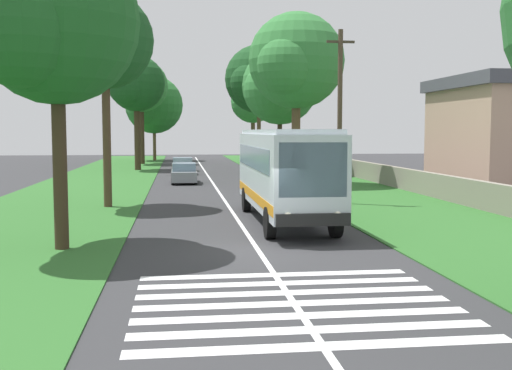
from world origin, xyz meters
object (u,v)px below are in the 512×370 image
Objects in this scene: roadside_tree_right_2 at (251,102)px; roadside_tree_right_4 at (257,81)px; utility_pole at (340,114)px; roadside_tree_left_0 at (140,88)px; roadside_tree_left_4 at (135,85)px; roadside_building at (511,131)px; roadside_tree_left_1 at (102,44)px; roadside_tree_right_3 at (294,63)px; trailing_car_1 at (183,166)px; roadside_tree_left_3 at (153,106)px; trailing_car_0 at (184,174)px; roadside_tree_left_2 at (52,28)px; coach_bus at (284,169)px; roadside_tree_right_1 at (277,89)px.

roadside_tree_right_4 reaches higher than roadside_tree_right_2.
roadside_tree_right_2 reaches higher than utility_pole.
roadside_tree_left_0 is 11.00m from roadside_tree_left_4.
roadside_tree_right_2 is 35.17m from roadside_building.
roadside_tree_left_1 is 11.97m from utility_pole.
roadside_tree_right_3 is at bearing -157.50° from roadside_tree_left_0.
trailing_car_1 is 26.05m from roadside_building.
roadside_building is (-39.27, -25.05, -3.03)m from roadside_tree_left_3.
roadside_tree_left_4 is (-19.13, 0.88, 1.19)m from roadside_tree_left_3.
trailing_car_1 is 15.75m from roadside_tree_right_3.
roadside_tree_left_1 is at bearing 164.22° from trailing_car_0.
roadside_tree_right_4 reaches higher than roadside_tree_right_3.
trailing_car_1 is 20.78m from roadside_tree_right_2.
roadside_tree_right_4 reaches higher than roadside_tree_left_4.
roadside_tree_left_3 reaches higher than trailing_car_0.
roadside_tree_left_2 is 16.13m from utility_pole.
roadside_tree_left_0 is at bearing 51.16° from roadside_tree_right_4.
roadside_tree_left_1 reaches higher than roadside_building.
roadside_tree_right_4 is at bearing 176.41° from roadside_tree_right_2.
roadside_tree_left_2 is (-33.88, 4.10, 6.11)m from trailing_car_1.
roadside_tree_right_4 reaches higher than roadside_tree_left_3.
roadside_tree_left_2 is at bearing 173.09° from trailing_car_1.
coach_bus is 0.96× the size of roadside_tree_right_3.
roadside_tree_right_2 is at bearing -23.92° from trailing_car_1.
utility_pole is (-30.56, -0.28, -4.04)m from roadside_tree_right_4.
roadside_tree_right_3 is 1.34× the size of utility_pole.
roadside_tree_left_4 is (-10.98, -0.15, -0.53)m from roadside_tree_left_0.
roadside_tree_left_1 reaches higher than utility_pole.
trailing_car_1 is at bearing 32.59° from roadside_tree_right_3.
roadside_tree_left_3 is at bearing 58.46° from roadside_tree_right_2.
roadside_tree_left_4 is at bearing 52.17° from roadside_building.
roadside_building is at bearing -146.54° from roadside_tree_right_4.
roadside_tree_left_0 is at bearing 14.57° from trailing_car_1.
trailing_car_0 is 0.41× the size of roadside_tree_left_3.
roadside_tree_right_3 is at bearing -146.42° from roadside_tree_left_4.
trailing_car_1 is 0.41× the size of roadside_tree_left_3.
roadside_tree_right_1 reaches higher than roadside_building.
roadside_tree_right_3 is at bearing -11.78° from coach_bus.
roadside_tree_left_3 reaches higher than coach_bus.
roadside_tree_left_2 is 0.90× the size of roadside_tree_right_1.
trailing_car_1 is 0.38× the size of roadside_tree_left_0.
roadside_tree_right_3 is at bearing 178.87° from roadside_tree_right_2.
roadside_tree_left_0 is 1.10× the size of roadside_tree_left_3.
utility_pole is 0.82× the size of roadside_building.
roadside_tree_left_4 is 1.11× the size of roadside_tree_right_2.
roadside_tree_right_3 is (22.23, -11.55, 1.45)m from roadside_tree_left_2.
roadside_tree_left_0 reaches higher than coach_bus.
roadside_tree_left_4 is 1.02× the size of roadside_tree_right_1.
roadside_tree_right_1 is at bearing -177.35° from roadside_tree_right_4.
roadside_tree_left_3 is at bearing 16.41° from roadside_tree_right_3.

